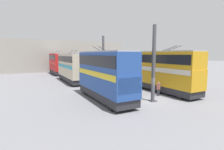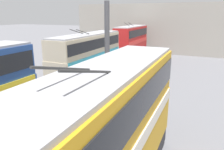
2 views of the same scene
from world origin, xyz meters
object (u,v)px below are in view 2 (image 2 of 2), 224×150
bus_right_mid (88,55)px  oil_drum (125,110)px  bus_right_far (131,41)px  person_aisle_midway (32,138)px  bus_left_far (103,137)px

bus_right_mid → oil_drum: 9.18m
bus_right_far → person_aisle_midway: bus_right_far is taller
bus_left_far → oil_drum: size_ratio=13.33×
oil_drum → person_aisle_midway: bearing=156.8°
bus_right_far → oil_drum: bus_right_far is taller
bus_right_mid → bus_left_far: bearing=-148.1°
person_aisle_midway → oil_drum: bearing=-81.9°
bus_left_far → bus_right_far: (27.50, 8.60, -0.10)m
oil_drum → bus_right_mid: bearing=46.8°
bus_right_far → person_aisle_midway: (-25.96, -3.77, -2.05)m
bus_right_far → person_aisle_midway: bearing=-171.7°
bus_left_far → bus_right_mid: (13.81, 8.60, -0.16)m
oil_drum → bus_left_far: bearing=-164.5°
bus_left_far → person_aisle_midway: (1.54, 4.82, -2.14)m
bus_left_far → oil_drum: bearing=15.5°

